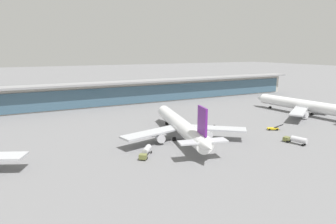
{
  "coord_description": "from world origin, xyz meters",
  "views": [
    {
      "loc": [
        -57.76,
        -100.08,
        34.66
      ],
      "look_at": [
        0.0,
        12.56,
        7.96
      ],
      "focal_mm": 31.31,
      "sensor_mm": 36.0,
      "label": 1
    }
  ],
  "objects": [
    {
      "name": "service_truck_at_far_stand_olive",
      "position": [
        5.61,
        -8.9,
        0.87
      ],
      "size": [
        2.91,
        1.8,
        2.05
      ],
      "color": "olive",
      "rests_on": "ground"
    },
    {
      "name": "airliner_centre_stand",
      "position": [
        -1.94,
        -2.51,
        5.45
      ],
      "size": [
        48.8,
        64.44,
        17.32
      ],
      "color": "white",
      "rests_on": "ground"
    },
    {
      "name": "terminal_building",
      "position": [
        0.0,
        81.25,
        7.87
      ],
      "size": [
        282.7,
        12.8,
        15.2
      ],
      "color": "#B2ADA3",
      "rests_on": "ground"
    },
    {
      "name": "service_truck_under_wing_grey",
      "position": [
        -10.2,
        5.93,
        0.87
      ],
      "size": [
        3.05,
        2.05,
        2.05
      ],
      "color": "gray",
      "rests_on": "ground"
    },
    {
      "name": "service_truck_mid_apron_yellow",
      "position": [
        41.07,
        -9.81,
        0.81
      ],
      "size": [
        6.56,
        4.58,
        2.7
      ],
      "color": "yellow",
      "rests_on": "ground"
    },
    {
      "name": "airliner_right_stand",
      "position": [
        79.83,
        3.93,
        5.45
      ],
      "size": [
        49.74,
        65.05,
        17.32
      ],
      "color": "white",
      "rests_on": "ground"
    },
    {
      "name": "ground_plane",
      "position": [
        0.0,
        0.0,
        0.0
      ],
      "size": [
        1200.0,
        1200.0,
        0.0
      ],
      "primitive_type": "plane",
      "color": "slate"
    },
    {
      "name": "service_truck_by_tail_olive",
      "position": [
        -21.97,
        -14.12,
        1.71
      ],
      "size": [
        7.03,
        8.18,
        2.95
      ],
      "color": "olive",
      "rests_on": "ground"
    },
    {
      "name": "service_truck_near_nose_red",
      "position": [
        18.62,
        3.09,
        0.87
      ],
      "size": [
        3.23,
        2.46,
        2.05
      ],
      "color": "#B21E1E",
      "rests_on": "ground"
    },
    {
      "name": "service_truck_on_taxiway_olive",
      "position": [
        33.58,
        -28.01,
        1.71
      ],
      "size": [
        4.7,
        8.88,
        2.95
      ],
      "color": "olive",
      "rests_on": "ground"
    }
  ]
}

